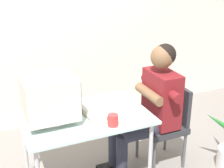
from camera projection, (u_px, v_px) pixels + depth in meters
wall_back at (67, 1)px, 3.86m from camera, size 8.00×0.10×3.00m
desk at (85, 122)px, 2.87m from camera, size 1.10×0.74×0.72m
crt_monitor at (50, 97)px, 2.65m from camera, size 0.43×0.37×0.40m
keyboard at (92, 112)px, 2.86m from camera, size 0.16×0.45×0.03m
office_chair at (167, 121)px, 3.28m from camera, size 0.41×0.41×0.83m
person_seated at (151, 104)px, 3.13m from camera, size 0.75×0.60×1.27m
desk_mug at (113, 120)px, 2.66m from camera, size 0.09×0.10×0.10m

